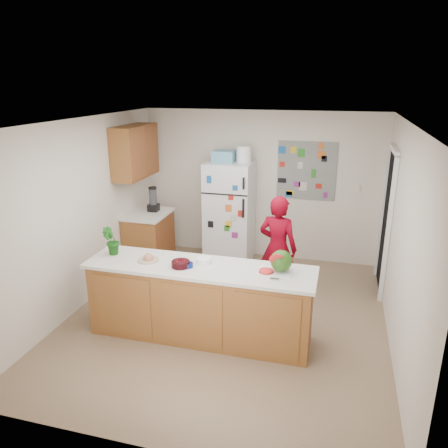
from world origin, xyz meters
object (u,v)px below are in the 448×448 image
(watermelon, at_px, (281,261))
(cherry_bowl, at_px, (181,264))
(refrigerator, at_px, (230,213))
(person, at_px, (278,248))

(watermelon, height_order, cherry_bowl, watermelon)
(watermelon, bearing_deg, refrigerator, 117.14)
(refrigerator, relative_size, cherry_bowl, 8.09)
(refrigerator, bearing_deg, cherry_bowl, -88.75)
(refrigerator, distance_m, watermelon, 2.60)
(refrigerator, xyz_separation_m, watermelon, (1.18, -2.30, 0.20))
(person, height_order, cherry_bowl, person)
(person, distance_m, watermelon, 1.20)
(refrigerator, height_order, person, refrigerator)
(cherry_bowl, bearing_deg, watermelon, 7.93)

